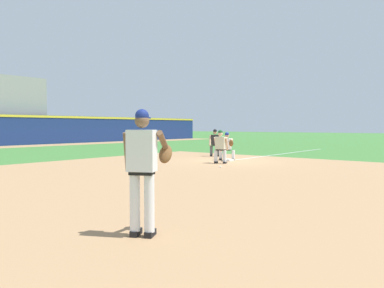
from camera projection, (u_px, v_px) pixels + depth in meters
The scene contains 11 objects.
ground_plane at pixel (228, 161), 17.36m from camera, with size 160.00×160.00×0.00m, color #3D7533.
infield_dirt_patch at pixel (208, 179), 11.40m from camera, with size 18.00×18.00×0.01m, color #A87F56.
warning_track_strip at pixel (21, 146), 30.02m from camera, with size 48.00×3.20×0.01m, color #A87F56.
foul_line_stripe at pixel (284, 154), 21.84m from camera, with size 11.61×0.10×0.00m, color white.
first_base_bag at pixel (228, 160), 17.36m from camera, with size 0.38×0.38×0.09m, color white.
baseball at pixel (220, 167), 14.50m from camera, with size 0.07×0.07×0.07m, color white.
pitcher at pixel (144, 164), 5.44m from camera, with size 0.83×0.58×1.86m.
first_baseman at pixel (227, 145), 17.58m from camera, with size 0.83×1.01×1.34m.
baserunner at pixel (220, 145), 16.15m from camera, with size 0.56×0.66×1.46m.
umpire at pixel (215, 142), 19.97m from camera, with size 0.63×0.68×1.46m.
outfield_wall at pixel (9, 129), 31.22m from camera, with size 48.00×0.54×2.60m.
Camera 1 is at (-14.46, -9.66, 1.61)m, focal length 35.00 mm.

